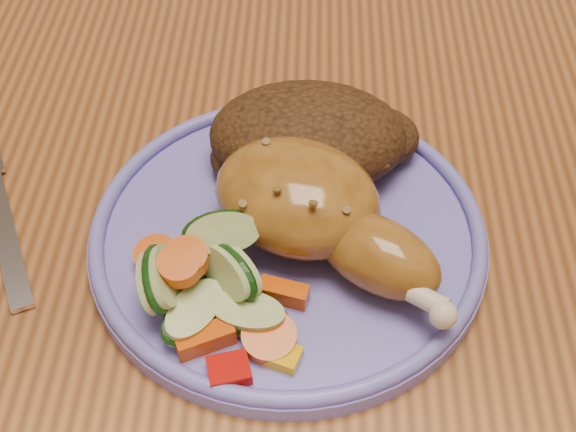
% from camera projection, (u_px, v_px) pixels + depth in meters
% --- Properties ---
extents(dining_table, '(0.90, 1.40, 0.75)m').
position_uv_depth(dining_table, '(408.00, 218.00, 0.65)').
color(dining_table, brown).
rests_on(dining_table, ground).
extents(plate, '(0.26, 0.26, 0.01)m').
position_uv_depth(plate, '(288.00, 238.00, 0.52)').
color(plate, '#6761BF').
rests_on(plate, dining_table).
extents(plate_rim, '(0.25, 0.25, 0.01)m').
position_uv_depth(plate_rim, '(288.00, 227.00, 0.51)').
color(plate_rim, '#6761BF').
rests_on(plate_rim, plate).
extents(chicken_leg, '(0.16, 0.15, 0.06)m').
position_uv_depth(chicken_leg, '(316.00, 210.00, 0.49)').
color(chicken_leg, '#9B6320').
rests_on(chicken_leg, plate).
extents(rice_pilaf, '(0.14, 0.10, 0.06)m').
position_uv_depth(rice_pilaf, '(312.00, 138.00, 0.54)').
color(rice_pilaf, '#3E250F').
rests_on(rice_pilaf, plate).
extents(vegetable_pile, '(0.11, 0.11, 0.05)m').
position_uv_depth(vegetable_pile, '(208.00, 285.00, 0.46)').
color(vegetable_pile, '#A50A05').
rests_on(vegetable_pile, plate).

